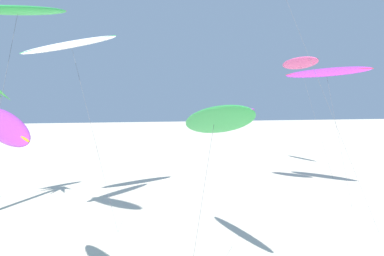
% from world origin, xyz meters
% --- Properties ---
extents(flying_kite_0, '(5.90, 7.85, 13.86)m').
position_xyz_m(flying_kite_0, '(-7.43, 31.54, 13.02)').
color(flying_kite_0, green).
rests_on(flying_kite_0, ground).
extents(flying_kite_1, '(4.87, 7.48, 10.73)m').
position_xyz_m(flying_kite_1, '(14.93, 37.35, 10.13)').
color(flying_kite_1, purple).
rests_on(flying_kite_1, ground).
extents(flying_kite_3, '(6.91, 7.48, 12.97)m').
position_xyz_m(flying_kite_3, '(-4.73, 36.97, 11.79)').
color(flying_kite_3, white).
rests_on(flying_kite_3, ground).
extents(flying_kite_4, '(3.07, 7.21, 12.56)m').
position_xyz_m(flying_kite_4, '(18.28, 48.81, 11.72)').
color(flying_kite_4, '#EA5193').
rests_on(flying_kite_4, ground).
extents(flying_kite_5, '(4.67, 12.23, 8.12)m').
position_xyz_m(flying_kite_5, '(-6.46, 19.54, 7.32)').
color(flying_kite_5, purple).
rests_on(flying_kite_5, ground).
extents(flying_kite_8, '(3.21, 8.94, 8.32)m').
position_xyz_m(flying_kite_8, '(1.65, 23.32, 7.14)').
color(flying_kite_8, green).
rests_on(flying_kite_8, ground).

